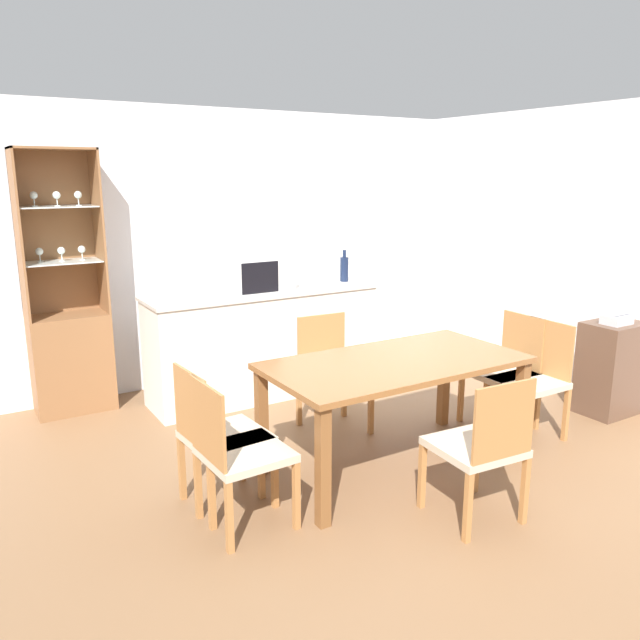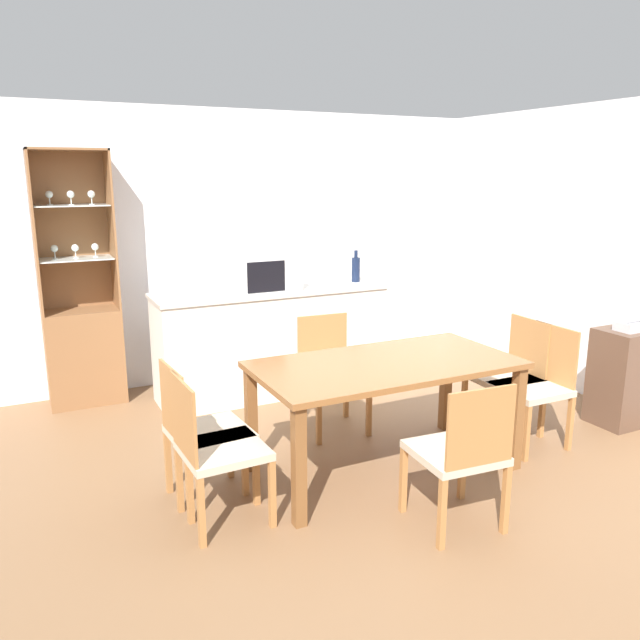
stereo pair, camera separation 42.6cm
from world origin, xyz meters
name	(u,v)px [view 2 (the right image)]	position (x,y,z in m)	size (l,w,h in m)	color
ground_plane	(377,483)	(0.00, 0.00, 0.00)	(18.00, 18.00, 0.00)	brown
wall_back	(238,246)	(0.00, 2.63, 1.27)	(6.80, 0.06, 2.55)	silver
wall_right	(629,259)	(2.58, 0.30, 1.27)	(0.06, 4.60, 2.55)	silver
kitchen_counter	(272,341)	(0.05, 1.92, 0.48)	(2.10, 0.59, 0.96)	silver
display_cabinet	(83,333)	(-1.50, 2.42, 0.62)	(0.62, 0.38, 2.16)	brown
dining_table	(385,375)	(0.14, 0.15, 0.67)	(1.73, 0.89, 0.76)	brown
dining_chair_head_near	(460,453)	(0.14, -0.64, 0.45)	(0.49, 0.49, 0.88)	#C1B299
dining_chair_side_right_far	(509,375)	(1.35, 0.28, 0.45)	(0.47, 0.47, 0.88)	#C1B299
dining_chair_side_left_near	(215,449)	(-1.07, 0.02, 0.45)	(0.47, 0.47, 0.88)	#C1B299
dining_chair_head_far	(331,373)	(0.14, 0.94, 0.45)	(0.48, 0.48, 0.88)	#C1B299
dining_chair_side_left_far	(202,432)	(-1.07, 0.28, 0.45)	(0.48, 0.48, 0.88)	#C1B299
dining_chair_side_right_near	(535,386)	(1.35, 0.02, 0.45)	(0.46, 0.46, 0.88)	#C1B299
microwave	(267,273)	(0.00, 1.88, 1.11)	(0.53, 0.34, 0.30)	silver
wine_bottle	(356,269)	(0.92, 1.94, 1.08)	(0.08, 0.08, 0.30)	#141E38
side_cabinet	(626,376)	(2.30, 0.00, 0.39)	(0.49, 0.36, 0.77)	brown
telephone	(632,326)	(2.26, -0.03, 0.82)	(0.23, 0.16, 0.11)	#B7B7BC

